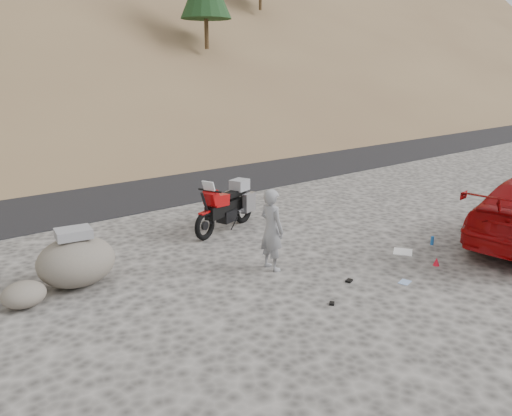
{
  "coord_description": "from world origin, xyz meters",
  "views": [
    {
      "loc": [
        -6.88,
        -7.45,
        4.07
      ],
      "look_at": [
        -0.0,
        1.08,
        1.0
      ],
      "focal_mm": 35.0,
      "sensor_mm": 36.0,
      "label": 1
    }
  ],
  "objects": [
    {
      "name": "ground",
      "position": [
        0.0,
        0.0,
        0.0
      ],
      "size": [
        140.0,
        140.0,
        0.0
      ],
      "primitive_type": "plane",
      "color": "#3E3C39",
      "rests_on": "ground"
    },
    {
      "name": "man",
      "position": [
        -0.49,
        -0.04,
        0.0
      ],
      "size": [
        0.42,
        0.63,
        1.73
      ],
      "primitive_type": "imported",
      "rotation": [
        0.0,
        0.0,
        1.57
      ],
      "color": "gray",
      "rests_on": "ground"
    },
    {
      "name": "gear_bottle",
      "position": [
        3.47,
        -1.33,
        0.1
      ],
      "size": [
        0.09,
        0.09,
        0.21
      ],
      "primitive_type": "cylinder",
      "rotation": [
        0.0,
        0.0,
        0.21
      ],
      "color": "#1B59A7",
      "rests_on": "ground"
    },
    {
      "name": "gear_blue_cloth",
      "position": [
        1.11,
        -2.23,
        0.01
      ],
      "size": [
        0.3,
        0.25,
        0.01
      ],
      "primitive_type": "cube",
      "rotation": [
        0.0,
        0.0,
        0.25
      ],
      "color": "#90AEDE",
      "rests_on": "ground"
    },
    {
      "name": "motorcycle",
      "position": [
        0.36,
        2.71,
        0.63
      ],
      "size": [
        2.38,
        1.18,
        1.47
      ],
      "rotation": [
        0.0,
        0.0,
        0.34
      ],
      "color": "black",
      "rests_on": "ground"
    },
    {
      "name": "gear_glove_b",
      "position": [
        -0.72,
        -1.98,
        0.02
      ],
      "size": [
        0.14,
        0.14,
        0.04
      ],
      "primitive_type": "cube",
      "rotation": [
        0.0,
        0.0,
        0.67
      ],
      "color": "black",
      "rests_on": "ground"
    },
    {
      "name": "small_rock",
      "position": [
        -5.02,
        1.39,
        0.23
      ],
      "size": [
        0.91,
        0.86,
        0.46
      ],
      "rotation": [
        0.0,
        0.0,
        0.26
      ],
      "color": "#514D46",
      "rests_on": "ground"
    },
    {
      "name": "road",
      "position": [
        0.0,
        9.0,
        0.0
      ],
      "size": [
        120.0,
        7.0,
        0.05
      ],
      "primitive_type": "cube",
      "color": "black",
      "rests_on": "ground"
    },
    {
      "name": "boulder",
      "position": [
        -3.95,
        1.71,
        0.5
      ],
      "size": [
        1.85,
        1.72,
        1.15
      ],
      "rotation": [
        0.0,
        0.0,
        -0.37
      ],
      "color": "#514D46",
      "rests_on": "ground"
    },
    {
      "name": "gear_funnel",
      "position": [
        2.38,
        -2.13,
        0.09
      ],
      "size": [
        0.15,
        0.15,
        0.18
      ],
      "primitive_type": "cone",
      "rotation": [
        0.0,
        0.0,
        0.08
      ],
      "color": "red",
      "rests_on": "ground"
    },
    {
      "name": "gear_glove_a",
      "position": [
        0.28,
        -1.51,
        0.02
      ],
      "size": [
        0.17,
        0.14,
        0.04
      ],
      "primitive_type": "cube",
      "rotation": [
        0.0,
        0.0,
        0.3
      ],
      "color": "black",
      "rests_on": "ground"
    },
    {
      "name": "gear_white_cloth",
      "position": [
        2.5,
        -1.2,
        0.01
      ],
      "size": [
        0.61,
        0.6,
        0.02
      ],
      "primitive_type": "cube",
      "rotation": [
        0.0,
        0.0,
        0.57
      ],
      "color": "white",
      "rests_on": "ground"
    }
  ]
}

